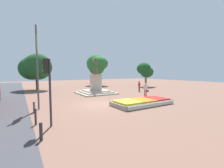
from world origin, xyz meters
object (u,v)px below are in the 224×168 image
at_px(pedestrian_with_handbag, 146,89).
at_px(pedestrian_near_planter, 139,85).
at_px(traffic_light_near_crossing, 48,80).
at_px(banner_pole, 37,64).
at_px(kerb_bollard_mid_b, 34,107).
at_px(flower_planter, 143,102).
at_px(kerb_bollard_mid_a, 36,116).
at_px(kerb_bollard_south, 41,131).
at_px(statue_monument, 96,87).

relative_size(pedestrian_with_handbag, pedestrian_near_planter, 1.00).
height_order(traffic_light_near_crossing, banner_pole, banner_pole).
relative_size(traffic_light_near_crossing, kerb_bollard_mid_b, 4.40).
bearing_deg(pedestrian_with_handbag, pedestrian_near_planter, 58.39).
height_order(banner_pole, pedestrian_with_handbag, banner_pole).
bearing_deg(banner_pole, traffic_light_near_crossing, -89.38).
relative_size(flower_planter, traffic_light_near_crossing, 1.54).
distance_m(traffic_light_near_crossing, kerb_bollard_mid_a, 2.36).
bearing_deg(flower_planter, kerb_bollard_south, -160.96).
bearing_deg(pedestrian_near_planter, kerb_bollard_mid_a, -151.63).
bearing_deg(pedestrian_with_handbag, kerb_bollard_south, -152.11).
distance_m(flower_planter, traffic_light_near_crossing, 9.01).
height_order(flower_planter, kerb_bollard_mid_a, kerb_bollard_mid_a).
xyz_separation_m(kerb_bollard_mid_a, kerb_bollard_mid_b, (0.15, 2.97, -0.06)).
bearing_deg(statue_monument, kerb_bollard_mid_a, -131.03).
relative_size(traffic_light_near_crossing, pedestrian_near_planter, 2.25).
xyz_separation_m(statue_monument, kerb_bollard_mid_b, (-8.60, -7.08, -0.49)).
relative_size(statue_monument, pedestrian_near_planter, 3.06).
bearing_deg(kerb_bollard_south, kerb_bollard_mid_a, 90.25).
relative_size(traffic_light_near_crossing, kerb_bollard_mid_a, 3.88).
xyz_separation_m(pedestrian_near_planter, kerb_bollard_mid_a, (-15.78, -8.52, -0.47)).
xyz_separation_m(traffic_light_near_crossing, banner_pole, (-0.05, 4.76, 1.08)).
xyz_separation_m(statue_monument, pedestrian_with_handbag, (4.67, -5.37, 0.01)).
height_order(flower_planter, kerb_bollard_south, kerb_bollard_south).
bearing_deg(kerb_bollard_mid_a, statue_monument, 48.97).
height_order(banner_pole, pedestrian_near_planter, banner_pole).
distance_m(kerb_bollard_south, kerb_bollard_mid_b, 5.38).
bearing_deg(pedestrian_near_planter, kerb_bollard_mid_b, -160.46).
distance_m(statue_monument, kerb_bollard_south, 15.22).
relative_size(flower_planter, banner_pole, 0.85).
distance_m(statue_monument, pedestrian_near_planter, 7.20).
relative_size(pedestrian_with_handbag, kerb_bollard_mid_b, 1.96).
bearing_deg(kerb_bollard_mid_a, banner_pole, 81.93).
bearing_deg(traffic_light_near_crossing, kerb_bollard_south, -110.08).
xyz_separation_m(traffic_light_near_crossing, kerb_bollard_south, (-0.61, -1.67, -2.22)).
height_order(flower_planter, statue_monument, statue_monument).
distance_m(pedestrian_near_planter, kerb_bollard_south, 19.19).
bearing_deg(kerb_bollard_mid_a, kerb_bollard_mid_b, 87.15).
distance_m(flower_planter, kerb_bollard_south, 9.69).
distance_m(statue_monument, traffic_light_near_crossing, 13.61).
bearing_deg(kerb_bollard_mid_a, kerb_bollard_south, -89.75).
relative_size(traffic_light_near_crossing, pedestrian_with_handbag, 2.25).
height_order(traffic_light_near_crossing, pedestrian_near_planter, traffic_light_near_crossing).
bearing_deg(flower_planter, kerb_bollard_mid_b, 166.16).
height_order(statue_monument, kerb_bollard_mid_b, statue_monument).
bearing_deg(traffic_light_near_crossing, statue_monument, 53.03).
xyz_separation_m(pedestrian_with_handbag, kerb_bollard_mid_b, (-13.27, -1.71, -0.50)).
bearing_deg(pedestrian_with_handbag, banner_pole, -177.03).
height_order(flower_planter, pedestrian_near_planter, pedestrian_near_planter).
xyz_separation_m(banner_pole, kerb_bollard_south, (-0.56, -6.43, -3.30)).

